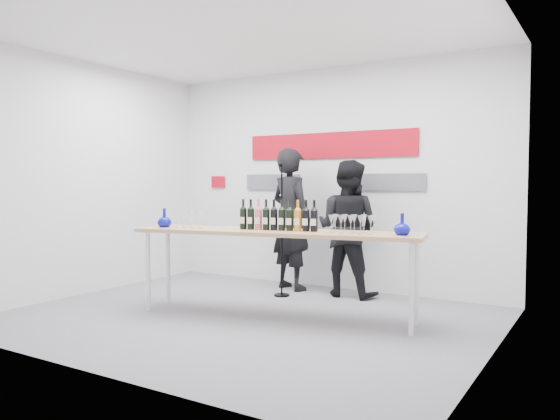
{
  "coord_description": "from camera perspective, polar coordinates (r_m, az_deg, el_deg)",
  "views": [
    {
      "loc": [
        3.34,
        -4.73,
        1.46
      ],
      "look_at": [
        0.26,
        0.28,
        1.15
      ],
      "focal_mm": 35.0,
      "sensor_mm": 36.0,
      "label": 1
    }
  ],
  "objects": [
    {
      "name": "back_wall",
      "position": [
        7.51,
        5.16,
        3.31
      ],
      "size": [
        5.0,
        0.04,
        3.0
      ],
      "primitive_type": "cube",
      "color": "silver",
      "rests_on": "ground"
    },
    {
      "name": "signage",
      "position": [
        7.52,
        4.69,
        5.65
      ],
      "size": [
        3.38,
        0.02,
        0.79
      ],
      "color": "#A80716",
      "rests_on": "back_wall"
    },
    {
      "name": "tasting_table",
      "position": [
        5.82,
        -0.52,
        -2.84
      ],
      "size": [
        3.18,
        1.21,
        0.94
      ],
      "rotation": [
        0.0,
        0.0,
        0.19
      ],
      "color": "tan",
      "rests_on": "ground"
    },
    {
      "name": "glasses_left",
      "position": [
        6.24,
        -9.43,
        -0.99
      ],
      "size": [
        0.39,
        0.26,
        0.18
      ],
      "color": "silver",
      "rests_on": "tasting_table"
    },
    {
      "name": "presenter_right",
      "position": [
        6.98,
        7.07,
        -1.92
      ],
      "size": [
        0.84,
        0.66,
        1.73
      ],
      "primitive_type": "imported",
      "rotation": [
        0.0,
        0.0,
        3.13
      ],
      "color": "black",
      "rests_on": "ground"
    },
    {
      "name": "ground",
      "position": [
        5.97,
        -3.63,
        -11.14
      ],
      "size": [
        5.0,
        5.0,
        0.0
      ],
      "primitive_type": "plane",
      "color": "slate",
      "rests_on": "ground"
    },
    {
      "name": "decanter_left",
      "position": [
        6.37,
        -11.99,
        -0.79
      ],
      "size": [
        0.16,
        0.16,
        0.21
      ],
      "primitive_type": null,
      "color": "#080CA0",
      "rests_on": "tasting_table"
    },
    {
      "name": "presenter_left",
      "position": [
        7.35,
        1.17,
        -0.96
      ],
      "size": [
        0.8,
        0.66,
        1.9
      ],
      "primitive_type": "imported",
      "rotation": [
        0.0,
        0.0,
        2.81
      ],
      "color": "black",
      "rests_on": "ground"
    },
    {
      "name": "mic_stand",
      "position": [
        6.94,
        0.17,
        -4.8
      ],
      "size": [
        0.2,
        0.2,
        1.69
      ],
      "rotation": [
        0.0,
        0.0,
        -0.11
      ],
      "color": "black",
      "rests_on": "ground"
    },
    {
      "name": "wine_bottles",
      "position": [
        5.81,
        -0.23,
        -0.52
      ],
      "size": [
        0.88,
        0.24,
        0.33
      ],
      "rotation": [
        0.0,
        0.0,
        0.19
      ],
      "color": "black",
      "rests_on": "tasting_table"
    },
    {
      "name": "decanter_right",
      "position": [
        5.43,
        12.65,
        -1.45
      ],
      "size": [
        0.16,
        0.16,
        0.21
      ],
      "primitive_type": null,
      "color": "#080CA0",
      "rests_on": "tasting_table"
    },
    {
      "name": "glasses_right",
      "position": [
        5.56,
        7.59,
        -1.46
      ],
      "size": [
        0.49,
        0.3,
        0.18
      ],
      "color": "silver",
      "rests_on": "tasting_table"
    }
  ]
}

